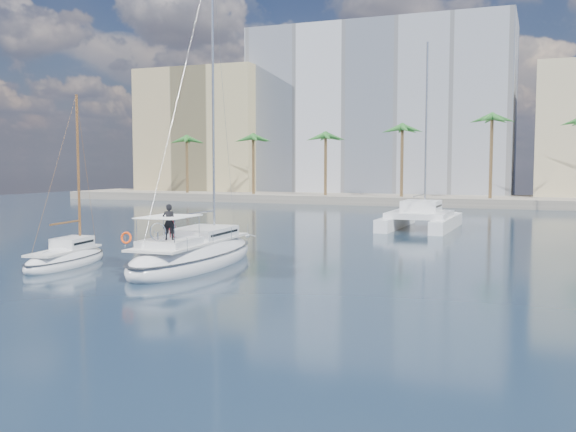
% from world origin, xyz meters
% --- Properties ---
extents(ground, '(160.00, 160.00, 0.00)m').
position_xyz_m(ground, '(0.00, 0.00, 0.00)').
color(ground, black).
rests_on(ground, ground).
extents(quay, '(120.00, 14.00, 1.20)m').
position_xyz_m(quay, '(0.00, 61.00, 0.60)').
color(quay, gray).
rests_on(quay, ground).
extents(building_modern, '(42.00, 16.00, 28.00)m').
position_xyz_m(building_modern, '(-12.00, 73.00, 14.00)').
color(building_modern, silver).
rests_on(building_modern, ground).
extents(building_tan_left, '(22.00, 14.00, 22.00)m').
position_xyz_m(building_tan_left, '(-42.00, 69.00, 11.00)').
color(building_tan_left, tan).
rests_on(building_tan_left, ground).
extents(palm_left, '(3.60, 3.60, 12.30)m').
position_xyz_m(palm_left, '(-34.00, 57.00, 10.28)').
color(palm_left, brown).
rests_on(palm_left, ground).
extents(palm_centre, '(3.60, 3.60, 12.30)m').
position_xyz_m(palm_centre, '(0.00, 57.00, 10.28)').
color(palm_centre, brown).
rests_on(palm_centre, ground).
extents(main_sloop, '(4.61, 13.00, 19.07)m').
position_xyz_m(main_sloop, '(-5.48, -0.34, 0.56)').
color(main_sloop, white).
rests_on(main_sloop, ground).
extents(small_sloop, '(3.16, 7.43, 10.36)m').
position_xyz_m(small_sloop, '(-12.22, -3.02, 0.40)').
color(small_sloop, white).
rests_on(small_sloop, ground).
extents(catamaran, '(5.95, 11.53, 16.72)m').
position_xyz_m(catamaran, '(2.95, 25.33, 1.13)').
color(catamaran, white).
rests_on(catamaran, ground).
extents(seagull, '(1.19, 0.51, 0.22)m').
position_xyz_m(seagull, '(-5.46, 6.85, 0.96)').
color(seagull, silver).
rests_on(seagull, ground).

